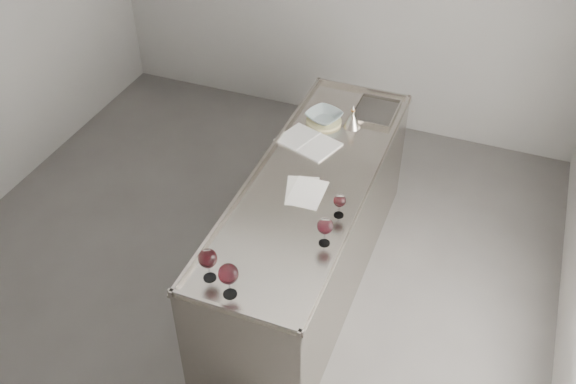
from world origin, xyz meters
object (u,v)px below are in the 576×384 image
at_px(ceramic_bowl, 324,116).
at_px(notebook, 308,142).
at_px(wine_glass_right, 325,227).
at_px(wine_funnel, 352,120).
at_px(counter, 310,231).
at_px(wine_glass_left, 208,259).
at_px(wine_glass_middle, 228,275).
at_px(wine_glass_small, 340,201).

bearing_deg(ceramic_bowl, notebook, -93.51).
bearing_deg(notebook, ceramic_bowl, 105.46).
xyz_separation_m(wine_glass_right, wine_funnel, (-0.20, 1.21, -0.08)).
bearing_deg(ceramic_bowl, counter, -77.86).
bearing_deg(wine_glass_left, counter, 77.31).
xyz_separation_m(wine_glass_middle, notebook, (-0.08, 1.45, -0.15)).
bearing_deg(ceramic_bowl, wine_funnel, 4.93).
height_order(wine_glass_left, wine_funnel, wine_glass_left).
height_order(counter, wine_glass_left, wine_glass_left).
bearing_deg(wine_glass_middle, wine_glass_left, 156.63).
bearing_deg(counter, wine_glass_right, -63.25).
bearing_deg(counter, wine_glass_small, -44.91).
relative_size(wine_glass_middle, wine_funnel, 1.18).
bearing_deg(wine_funnel, wine_glass_left, -99.97).
bearing_deg(wine_glass_middle, counter, 86.03).
xyz_separation_m(counter, notebook, (-0.16, 0.37, 0.47)).
distance_m(wine_glass_middle, ceramic_bowl, 1.74).
relative_size(ceramic_bowl, wine_funnel, 1.34).
height_order(wine_glass_left, wine_glass_small, wine_glass_left).
xyz_separation_m(wine_glass_middle, wine_glass_small, (0.35, 0.81, -0.04)).
distance_m(wine_glass_left, wine_glass_middle, 0.17).
relative_size(wine_glass_small, ceramic_bowl, 0.64).
bearing_deg(notebook, counter, -47.90).
xyz_separation_m(wine_glass_middle, ceramic_bowl, (-0.07, 1.74, -0.10)).
bearing_deg(counter, ceramic_bowl, 102.14).
bearing_deg(notebook, wine_glass_left, -73.93).
xyz_separation_m(notebook, wine_funnel, (0.23, 0.30, 0.05)).
height_order(counter, notebook, counter).
relative_size(wine_glass_left, wine_glass_middle, 0.96).
relative_size(counter, notebook, 5.11).
xyz_separation_m(wine_glass_middle, wine_funnel, (0.14, 1.75, -0.10)).
height_order(wine_glass_small, notebook, wine_glass_small).
bearing_deg(notebook, wine_glass_right, -45.74).
bearing_deg(wine_funnel, wine_glass_small, -77.85).
xyz_separation_m(counter, wine_glass_middle, (-0.07, -1.08, 0.62)).
bearing_deg(notebook, wine_funnel, 72.12).
bearing_deg(wine_glass_right, wine_glass_left, -135.86).
relative_size(notebook, ceramic_bowl, 1.93).
xyz_separation_m(wine_glass_small, wine_funnel, (-0.20, 0.94, -0.05)).
bearing_deg(wine_glass_right, wine_glass_middle, -122.05).
height_order(wine_glass_left, notebook, wine_glass_left).
bearing_deg(wine_glass_right, ceramic_bowl, 109.02).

